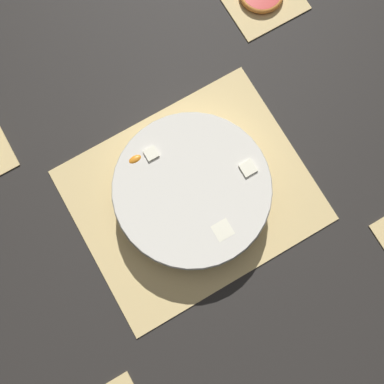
{
  "coord_description": "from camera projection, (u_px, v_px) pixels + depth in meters",
  "views": [
    {
      "loc": [
        0.08,
        0.14,
        0.86
      ],
      "look_at": [
        0.0,
        0.0,
        0.03
      ],
      "focal_mm": 42.0,
      "sensor_mm": 36.0,
      "label": 1
    }
  ],
  "objects": [
    {
      "name": "ground_plane",
      "position": [
        192.0,
        195.0,
        0.87
      ],
      "size": [
        6.0,
        6.0,
        0.0
      ],
      "primitive_type": "plane",
      "color": "black"
    },
    {
      "name": "bamboo_mat_center",
      "position": [
        192.0,
        195.0,
        0.87
      ],
      "size": [
        0.44,
        0.36,
        0.01
      ],
      "color": "#D6B775",
      "rests_on": "ground_plane"
    },
    {
      "name": "fruit_salad_bowl",
      "position": [
        192.0,
        191.0,
        0.83
      ],
      "size": [
        0.29,
        0.29,
        0.07
      ],
      "color": "silver",
      "rests_on": "bamboo_mat_center"
    }
  ]
}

